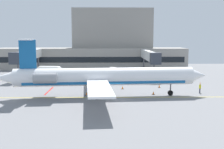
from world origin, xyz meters
name	(u,v)px	position (x,y,z in m)	size (l,w,h in m)	color
ground	(116,99)	(0.00, 0.00, -0.05)	(120.00, 120.00, 0.11)	slate
terminal_building	(99,47)	(-4.02, 46.16, 6.80)	(60.05, 11.57, 19.21)	gray
jet_bridge_west	(28,56)	(-21.92, 27.53, 5.29)	(2.40, 23.42, 6.68)	silver
jet_bridge_east	(149,56)	(9.58, 27.95, 5.13)	(2.40, 22.58, 6.51)	silver
regional_jet	(102,77)	(-2.43, 1.49, 3.41)	(35.90, 29.30, 9.74)	white
baggage_tug	(112,72)	(-0.08, 26.85, 1.01)	(2.82, 3.53, 2.26)	silver
pushback_tractor	(34,75)	(-18.92, 21.36, 0.99)	(3.23, 2.23, 2.24)	#E5B20C
belt_loader	(88,75)	(-6.10, 21.58, 0.96)	(3.09, 3.99, 2.12)	#E5B20C
fuel_tank	(49,70)	(-16.92, 29.69, 1.34)	(6.81, 2.52, 2.38)	white
marshaller	(200,88)	(15.31, 4.53, 0.96)	(0.34, 0.83, 1.89)	#191E33
safety_cone_alpha	(153,93)	(6.66, 3.28, 0.25)	(0.47, 0.47, 0.55)	orange
safety_cone_bravo	(87,94)	(-5.08, 2.96, 0.25)	(0.47, 0.47, 0.55)	orange
safety_cone_charlie	(123,88)	(1.51, 8.57, 0.25)	(0.47, 0.47, 0.55)	orange
safety_cone_delta	(159,86)	(8.98, 10.05, 0.25)	(0.47, 0.47, 0.55)	orange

